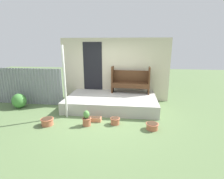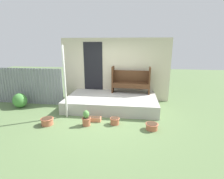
{
  "view_description": "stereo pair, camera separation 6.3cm",
  "coord_description": "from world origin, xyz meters",
  "px_view_note": "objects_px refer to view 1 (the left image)",
  "views": [
    {
      "loc": [
        0.93,
        -5.28,
        2.36
      ],
      "look_at": [
        0.26,
        0.35,
        0.87
      ],
      "focal_mm": 28.0,
      "sensor_mm": 36.0,
      "label": 1
    },
    {
      "loc": [
        1.0,
        -5.27,
        2.36
      ],
      "look_at": [
        0.26,
        0.35,
        0.87
      ],
      "focal_mm": 28.0,
      "sensor_mm": 36.0,
      "label": 2
    }
  ],
  "objects_px": {
    "flower_pot_far_right": "(152,126)",
    "planter_box_rect": "(94,119)",
    "support_post": "(65,83)",
    "flower_pot_right": "(115,121)",
    "bench": "(130,80)",
    "flower_pot_left": "(47,121)",
    "shrub_by_fence": "(19,101)",
    "flower_pot_middle": "(87,119)"
  },
  "relations": [
    {
      "from": "flower_pot_middle",
      "to": "flower_pot_right",
      "type": "relative_size",
      "value": 1.57
    },
    {
      "from": "flower_pot_middle",
      "to": "bench",
      "type": "bearing_deg",
      "value": 61.67
    },
    {
      "from": "shrub_by_fence",
      "to": "flower_pot_far_right",
      "type": "bearing_deg",
      "value": -13.6
    },
    {
      "from": "flower_pot_left",
      "to": "flower_pot_middle",
      "type": "xyz_separation_m",
      "value": [
        1.18,
        0.11,
        0.09
      ]
    },
    {
      "from": "support_post",
      "to": "planter_box_rect",
      "type": "height_order",
      "value": "support_post"
    },
    {
      "from": "flower_pot_right",
      "to": "flower_pot_far_right",
      "type": "xyz_separation_m",
      "value": [
        1.08,
        -0.2,
        -0.01
      ]
    },
    {
      "from": "flower_pot_right",
      "to": "bench",
      "type": "bearing_deg",
      "value": 79.08
    },
    {
      "from": "flower_pot_right",
      "to": "shrub_by_fence",
      "type": "xyz_separation_m",
      "value": [
        -3.74,
        0.96,
        0.16
      ]
    },
    {
      "from": "flower_pot_far_right",
      "to": "planter_box_rect",
      "type": "xyz_separation_m",
      "value": [
        -1.75,
        0.34,
        -0.04
      ]
    },
    {
      "from": "support_post",
      "to": "shrub_by_fence",
      "type": "bearing_deg",
      "value": 163.69
    },
    {
      "from": "shrub_by_fence",
      "to": "flower_pot_left",
      "type": "bearing_deg",
      "value": -36.08
    },
    {
      "from": "flower_pot_left",
      "to": "flower_pot_right",
      "type": "bearing_deg",
      "value": 8.52
    },
    {
      "from": "flower_pot_far_right",
      "to": "bench",
      "type": "bearing_deg",
      "value": 106.32
    },
    {
      "from": "support_post",
      "to": "flower_pot_left",
      "type": "relative_size",
      "value": 6.08
    },
    {
      "from": "planter_box_rect",
      "to": "support_post",
      "type": "bearing_deg",
      "value": 167.54
    },
    {
      "from": "bench",
      "to": "flower_pot_middle",
      "type": "height_order",
      "value": "bench"
    },
    {
      "from": "flower_pot_left",
      "to": "shrub_by_fence",
      "type": "height_order",
      "value": "shrub_by_fence"
    },
    {
      "from": "planter_box_rect",
      "to": "flower_pot_right",
      "type": "bearing_deg",
      "value": -11.4
    },
    {
      "from": "support_post",
      "to": "flower_pot_far_right",
      "type": "bearing_deg",
      "value": -11.48
    },
    {
      "from": "bench",
      "to": "flower_pot_middle",
      "type": "bearing_deg",
      "value": -115.96
    },
    {
      "from": "bench",
      "to": "shrub_by_fence",
      "type": "xyz_separation_m",
      "value": [
        -4.15,
        -1.14,
        -0.67
      ]
    },
    {
      "from": "support_post",
      "to": "flower_pot_right",
      "type": "height_order",
      "value": "support_post"
    },
    {
      "from": "flower_pot_middle",
      "to": "shrub_by_fence",
      "type": "xyz_separation_m",
      "value": [
        -2.91,
        1.15,
        0.07
      ]
    },
    {
      "from": "bench",
      "to": "flower_pot_far_right",
      "type": "distance_m",
      "value": 2.54
    },
    {
      "from": "planter_box_rect",
      "to": "shrub_by_fence",
      "type": "xyz_separation_m",
      "value": [
        -3.07,
        0.83,
        0.21
      ]
    },
    {
      "from": "flower_pot_far_right",
      "to": "flower_pot_right",
      "type": "bearing_deg",
      "value": 169.36
    },
    {
      "from": "flower_pot_middle",
      "to": "planter_box_rect",
      "type": "relative_size",
      "value": 1.07
    },
    {
      "from": "flower_pot_far_right",
      "to": "shrub_by_fence",
      "type": "height_order",
      "value": "shrub_by_fence"
    },
    {
      "from": "planter_box_rect",
      "to": "shrub_by_fence",
      "type": "bearing_deg",
      "value": 164.9
    },
    {
      "from": "bench",
      "to": "flower_pot_far_right",
      "type": "height_order",
      "value": "bench"
    },
    {
      "from": "flower_pot_right",
      "to": "flower_pot_middle",
      "type": "bearing_deg",
      "value": -167.21
    },
    {
      "from": "flower_pot_left",
      "to": "flower_pot_middle",
      "type": "height_order",
      "value": "flower_pot_middle"
    },
    {
      "from": "flower_pot_far_right",
      "to": "planter_box_rect",
      "type": "bearing_deg",
      "value": 169.06
    },
    {
      "from": "flower_pot_left",
      "to": "shrub_by_fence",
      "type": "bearing_deg",
      "value": 143.92
    },
    {
      "from": "shrub_by_fence",
      "to": "support_post",
      "type": "bearing_deg",
      "value": -16.31
    },
    {
      "from": "support_post",
      "to": "flower_pot_far_right",
      "type": "height_order",
      "value": "support_post"
    },
    {
      "from": "flower_pot_left",
      "to": "flower_pot_middle",
      "type": "relative_size",
      "value": 0.81
    },
    {
      "from": "flower_pot_left",
      "to": "planter_box_rect",
      "type": "bearing_deg",
      "value": 18.15
    },
    {
      "from": "planter_box_rect",
      "to": "flower_pot_far_right",
      "type": "bearing_deg",
      "value": -10.94
    },
    {
      "from": "flower_pot_left",
      "to": "shrub_by_fence",
      "type": "xyz_separation_m",
      "value": [
        -1.74,
        1.26,
        0.16
      ]
    },
    {
      "from": "planter_box_rect",
      "to": "shrub_by_fence",
      "type": "height_order",
      "value": "shrub_by_fence"
    },
    {
      "from": "flower_pot_far_right",
      "to": "planter_box_rect",
      "type": "height_order",
      "value": "flower_pot_far_right"
    }
  ]
}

